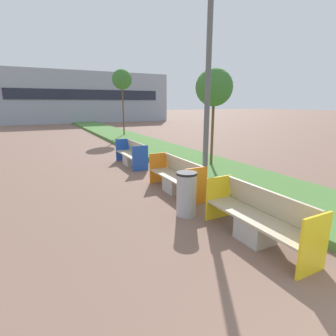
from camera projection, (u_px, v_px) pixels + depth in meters
name	position (u px, v px, depth m)	size (l,w,h in m)	color
planter_grass_strip	(163.00, 151.00, 13.15)	(2.80, 120.00, 0.18)	#4C7A38
building_backdrop	(85.00, 98.00, 34.63)	(21.60, 5.54, 6.29)	#939EAD
bench_yellow_frame	(258.00, 221.00, 4.73)	(0.65, 2.24, 0.94)	#ADA8A0
bench_orange_frame	(176.00, 179.00, 7.37)	(0.65, 2.19, 0.94)	#ADA8A0
bench_blue_frame	(132.00, 156.00, 10.60)	(0.65, 2.15, 0.94)	#ADA8A0
litter_bin	(186.00, 194.00, 5.78)	(0.45, 0.45, 1.00)	#9EA0A5
street_lamp_post	(210.00, 23.00, 6.25)	(0.24, 0.44, 7.87)	#56595B
sapling_tree_near	(214.00, 88.00, 9.36)	(1.33, 1.33, 3.66)	brown
sapling_tree_far	(122.00, 80.00, 18.38)	(1.39, 1.39, 4.77)	brown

